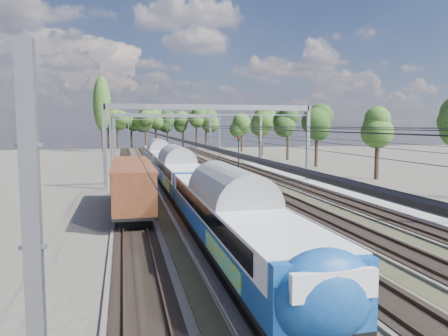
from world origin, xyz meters
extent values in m
plane|color=#47423A|center=(0.00, 0.00, 0.00)|extent=(220.00, 220.00, 0.00)
cube|color=#47423A|center=(-9.00, 45.00, 0.07)|extent=(3.00, 130.00, 0.15)
cube|color=black|center=(-9.00, 45.00, 0.17)|extent=(2.50, 130.00, 0.06)
cube|color=#473326|center=(-9.72, 45.00, 0.27)|extent=(0.08, 130.00, 0.14)
cube|color=#473326|center=(-8.28, 45.00, 0.27)|extent=(0.08, 130.00, 0.14)
cube|color=#47423A|center=(-4.50, 45.00, 0.07)|extent=(3.00, 130.00, 0.15)
cube|color=black|center=(-4.50, 45.00, 0.17)|extent=(2.50, 130.00, 0.06)
cube|color=#473326|center=(-5.22, 45.00, 0.27)|extent=(0.08, 130.00, 0.14)
cube|color=#473326|center=(-3.78, 45.00, 0.27)|extent=(0.08, 130.00, 0.14)
cube|color=#47423A|center=(0.00, 45.00, 0.07)|extent=(3.00, 130.00, 0.15)
cube|color=black|center=(0.00, 45.00, 0.17)|extent=(2.50, 130.00, 0.06)
cube|color=#473326|center=(-0.72, 45.00, 0.27)|extent=(0.08, 130.00, 0.14)
cube|color=#473326|center=(0.72, 45.00, 0.27)|extent=(0.08, 130.00, 0.14)
cube|color=#47423A|center=(4.50, 45.00, 0.07)|extent=(3.00, 130.00, 0.15)
cube|color=black|center=(4.50, 45.00, 0.17)|extent=(2.50, 130.00, 0.06)
cube|color=#473326|center=(3.78, 45.00, 0.27)|extent=(0.08, 130.00, 0.14)
cube|color=#473326|center=(5.22, 45.00, 0.27)|extent=(0.08, 130.00, 0.14)
cube|color=#47423A|center=(9.00, 45.00, 0.07)|extent=(3.00, 130.00, 0.15)
cube|color=black|center=(9.00, 45.00, 0.17)|extent=(2.50, 130.00, 0.06)
cube|color=#473326|center=(8.28, 45.00, 0.27)|extent=(0.08, 130.00, 0.14)
cube|color=#473326|center=(9.72, 45.00, 0.27)|extent=(0.08, 130.00, 0.14)
cube|color=#312C20|center=(-6.75, 45.00, 0.03)|extent=(1.10, 130.00, 0.05)
cube|color=#312C20|center=(-2.25, 45.00, 0.03)|extent=(1.10, 130.00, 0.05)
cube|color=#312C20|center=(2.25, 45.00, 0.03)|extent=(1.10, 130.00, 0.05)
cube|color=#312C20|center=(6.75, 45.00, 0.03)|extent=(1.10, 130.00, 0.05)
cube|color=gray|center=(12.00, 20.00, 0.15)|extent=(3.00, 70.00, 0.30)
cube|color=gray|center=(-11.50, 30.00, 4.50)|extent=(0.35, 0.35, 9.00)
cube|color=gray|center=(11.50, 30.00, 4.50)|extent=(0.35, 0.35, 9.00)
cube|color=gray|center=(0.00, 30.00, 8.70)|extent=(23.00, 0.35, 0.60)
cube|color=gray|center=(-11.50, 78.00, 4.50)|extent=(0.35, 0.35, 9.00)
cube|color=gray|center=(11.50, 78.00, 4.50)|extent=(0.35, 0.35, 9.00)
cube|color=gray|center=(0.00, 78.00, 8.70)|extent=(23.00, 0.35, 0.60)
cube|color=gray|center=(-11.50, -8.00, 4.25)|extent=(0.35, 0.35, 8.50)
cube|color=gray|center=(-11.50, 55.00, 4.25)|extent=(0.35, 0.35, 8.50)
cube|color=gray|center=(-11.50, 100.00, 4.25)|extent=(0.35, 0.35, 8.50)
cube|color=gray|center=(13.80, 55.00, 4.25)|extent=(0.35, 0.35, 8.50)
cube|color=gray|center=(13.80, 100.00, 4.25)|extent=(0.35, 0.35, 8.50)
cylinder|color=black|center=(-9.00, 45.00, 5.50)|extent=(0.03, 130.00, 0.03)
cylinder|color=black|center=(-9.00, 45.00, 6.60)|extent=(0.03, 130.00, 0.03)
cylinder|color=black|center=(-4.50, 45.00, 5.50)|extent=(0.03, 130.00, 0.03)
cylinder|color=black|center=(-4.50, 45.00, 6.60)|extent=(0.03, 130.00, 0.03)
cylinder|color=black|center=(0.00, 45.00, 5.50)|extent=(0.03, 130.00, 0.03)
cylinder|color=black|center=(0.00, 45.00, 6.60)|extent=(0.03, 130.00, 0.03)
cylinder|color=black|center=(4.50, 45.00, 5.50)|extent=(0.03, 130.00, 0.03)
cylinder|color=black|center=(4.50, 45.00, 6.60)|extent=(0.03, 130.00, 0.03)
cylinder|color=black|center=(9.00, 45.00, 5.50)|extent=(0.03, 130.00, 0.03)
cylinder|color=black|center=(9.00, 45.00, 6.60)|extent=(0.03, 130.00, 0.03)
cylinder|color=black|center=(-13.54, 112.44, 3.53)|extent=(0.56, 0.56, 7.05)
sphere|color=#1E3613|center=(-13.54, 112.44, 9.17)|extent=(5.43, 5.43, 5.43)
cylinder|color=black|center=(-11.10, 112.68, 3.53)|extent=(0.56, 0.56, 7.06)
sphere|color=#1E3613|center=(-11.10, 112.68, 9.17)|extent=(4.60, 4.60, 4.60)
cylinder|color=black|center=(-7.48, 113.22, 3.45)|extent=(0.56, 0.56, 6.90)
sphere|color=#1E3613|center=(-7.48, 113.22, 8.97)|extent=(4.60, 4.60, 4.60)
cylinder|color=black|center=(-2.61, 112.01, 2.87)|extent=(0.56, 0.56, 5.74)
sphere|color=#1E3613|center=(-2.61, 112.01, 7.47)|extent=(3.97, 3.97, 3.97)
cylinder|color=black|center=(0.61, 112.35, 3.28)|extent=(0.56, 0.56, 6.56)
sphere|color=#1E3613|center=(0.61, 112.35, 8.53)|extent=(5.10, 5.10, 5.10)
cylinder|color=black|center=(4.07, 111.23, 3.75)|extent=(0.56, 0.56, 7.50)
sphere|color=#1E3613|center=(4.07, 111.23, 9.75)|extent=(4.44, 4.44, 4.44)
cylinder|color=black|center=(7.69, 110.16, 3.22)|extent=(0.56, 0.56, 6.43)
sphere|color=#1E3613|center=(7.69, 110.16, 8.36)|extent=(4.26, 4.26, 4.26)
cylinder|color=black|center=(10.96, 113.57, 2.99)|extent=(0.56, 0.56, 5.98)
sphere|color=#1E3613|center=(10.96, 113.57, 7.77)|extent=(4.23, 4.23, 4.23)
cylinder|color=black|center=(15.00, 113.16, 3.19)|extent=(0.56, 0.56, 6.39)
sphere|color=#1E3613|center=(15.00, 113.16, 8.30)|extent=(3.87, 3.87, 3.87)
cylinder|color=black|center=(19.60, 31.74, 3.10)|extent=(0.56, 0.56, 6.21)
sphere|color=#1E3613|center=(19.60, 31.74, 8.07)|extent=(3.57, 3.57, 3.57)
cylinder|color=black|center=(21.50, 46.61, 3.39)|extent=(0.56, 0.56, 6.78)
sphere|color=#1E3613|center=(21.50, 46.61, 8.82)|extent=(3.60, 3.60, 3.60)
cylinder|color=black|center=(21.19, 61.87, 3.07)|extent=(0.56, 0.56, 6.14)
sphere|color=#1E3613|center=(21.19, 61.87, 7.98)|extent=(3.31, 3.31, 3.31)
cylinder|color=black|center=(21.30, 72.37, 3.40)|extent=(0.56, 0.56, 6.80)
sphere|color=#1E3613|center=(21.30, 72.37, 8.84)|extent=(4.31, 4.31, 4.31)
cylinder|color=black|center=(21.32, 87.11, 3.18)|extent=(0.56, 0.56, 6.37)
sphere|color=#1E3613|center=(21.32, 87.11, 8.28)|extent=(4.40, 4.40, 4.40)
cylinder|color=black|center=(-14.50, 98.00, 8.00)|extent=(0.70, 0.70, 16.00)
ellipsoid|color=#2F541C|center=(-14.50, 98.00, 12.00)|extent=(4.40, 4.40, 14.08)
cube|color=black|center=(-4.50, -4.15, 0.59)|extent=(2.14, 3.21, 0.86)
cube|color=black|center=(-4.50, 10.84, 0.59)|extent=(2.14, 3.21, 0.86)
cube|color=navy|center=(-4.50, 3.34, 2.19)|extent=(3.00, 21.41, 2.03)
cube|color=silver|center=(-4.50, 3.34, 2.73)|extent=(3.08, 20.55, 1.02)
cube|color=black|center=(-2.95, 3.34, 2.73)|extent=(0.04, 18.20, 0.75)
cube|color=#D6BA0B|center=(-4.50, -1.37, 1.66)|extent=(3.10, 5.99, 0.75)
cylinder|color=gray|center=(-4.50, 3.34, 3.21)|extent=(3.04, 21.41, 3.04)
cube|color=black|center=(-4.50, 17.86, 0.59)|extent=(2.14, 3.21, 0.86)
cube|color=black|center=(-4.50, 32.85, 0.59)|extent=(2.14, 3.21, 0.86)
cube|color=navy|center=(-4.50, 25.35, 2.19)|extent=(3.00, 21.41, 2.03)
cube|color=silver|center=(-4.50, 25.35, 2.73)|extent=(3.08, 20.55, 1.02)
cube|color=black|center=(-2.95, 25.35, 2.73)|extent=(0.04, 18.20, 0.75)
cube|color=#D6BA0B|center=(-4.50, 20.64, 1.66)|extent=(3.10, 5.99, 0.75)
cylinder|color=gray|center=(-4.50, 25.35, 3.21)|extent=(3.04, 21.41, 3.04)
cube|color=black|center=(-4.50, 39.87, 0.59)|extent=(2.14, 3.21, 0.86)
cube|color=black|center=(-4.50, 54.86, 0.59)|extent=(2.14, 3.21, 0.86)
cube|color=navy|center=(-4.50, 47.36, 2.19)|extent=(3.00, 21.41, 2.03)
cube|color=silver|center=(-4.50, 47.36, 2.73)|extent=(3.08, 20.55, 1.02)
cube|color=black|center=(-2.95, 47.36, 2.73)|extent=(0.04, 18.20, 0.75)
cube|color=#D6BA0B|center=(-4.50, 42.65, 1.66)|extent=(3.10, 5.99, 0.75)
cylinder|color=gray|center=(-4.50, 47.36, 3.21)|extent=(3.04, 21.41, 3.04)
ellipsoid|color=navy|center=(-4.50, -7.16, 2.25)|extent=(3.04, 1.67, 2.59)
cube|color=black|center=(-9.00, 11.50, 0.52)|extent=(2.06, 2.68, 0.72)
cube|color=black|center=(-9.00, 21.61, 0.52)|extent=(2.06, 2.68, 0.72)
cube|color=black|center=(-9.00, 16.55, 0.98)|extent=(2.79, 14.44, 0.21)
cube|color=#4E2914|center=(-9.00, 16.55, 2.42)|extent=(2.79, 14.44, 2.68)
cube|color=#4E2914|center=(-9.00, 16.55, 3.82)|extent=(2.99, 14.44, 0.12)
imported|color=black|center=(-0.12, 67.98, 0.81)|extent=(0.60, 0.70, 1.63)
cylinder|color=black|center=(4.91, 36.72, 2.34)|extent=(0.13, 0.13, 4.67)
cube|color=black|center=(4.91, 36.72, 5.00)|extent=(0.33, 0.21, 0.65)
sphere|color=red|center=(4.91, 36.60, 5.19)|extent=(0.15, 0.15, 0.15)
sphere|color=#0C9919|center=(4.91, 36.60, 4.86)|extent=(0.15, 0.15, 0.15)
cylinder|color=black|center=(12.07, 50.48, 2.23)|extent=(0.12, 0.12, 4.46)
cube|color=black|center=(12.07, 50.48, 4.77)|extent=(0.35, 0.26, 0.62)
sphere|color=red|center=(12.07, 50.37, 4.95)|extent=(0.14, 0.14, 0.14)
sphere|color=#0C9919|center=(12.07, 50.37, 4.64)|extent=(0.14, 0.14, 0.14)
camera|label=1|loc=(-9.64, -17.49, 6.78)|focal=35.00mm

